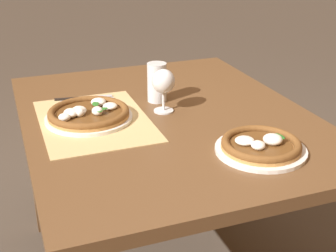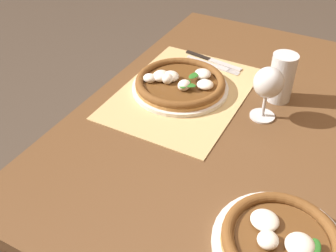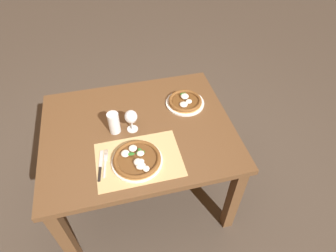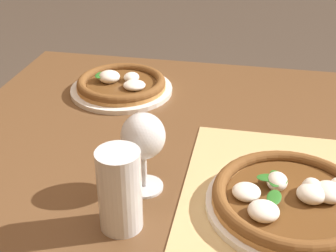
# 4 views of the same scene
# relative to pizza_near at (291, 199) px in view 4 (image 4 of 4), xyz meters

# --- Properties ---
(dining_table) EXTENTS (1.22, 0.97, 0.74)m
(dining_table) POSITION_rel_pizza_near_xyz_m (0.05, 0.26, -0.13)
(dining_table) COLOR brown
(dining_table) RESTS_ON ground
(paper_placemat) EXTENTS (0.49, 0.36, 0.00)m
(paper_placemat) POSITION_rel_pizza_near_xyz_m (0.01, 0.02, -0.02)
(paper_placemat) COLOR tan
(paper_placemat) RESTS_ON dining_table
(pizza_near) EXTENTS (0.29, 0.29, 0.05)m
(pizza_near) POSITION_rel_pizza_near_xyz_m (0.00, 0.00, 0.00)
(pizza_near) COLOR silver
(pizza_near) RESTS_ON paper_placemat
(pizza_far) EXTENTS (0.27, 0.27, 0.05)m
(pizza_far) POSITION_rel_pizza_near_xyz_m (0.41, 0.42, -0.00)
(pizza_far) COLOR silver
(pizza_far) RESTS_ON dining_table
(wine_glass) EXTENTS (0.08, 0.08, 0.16)m
(wine_glass) POSITION_rel_pizza_near_xyz_m (0.01, 0.26, 0.08)
(wine_glass) COLOR silver
(wine_glass) RESTS_ON dining_table
(pint_glass) EXTENTS (0.07, 0.07, 0.15)m
(pint_glass) POSITION_rel_pizza_near_xyz_m (-0.09, 0.28, 0.05)
(pint_glass) COLOR silver
(pint_glass) RESTS_ON dining_table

